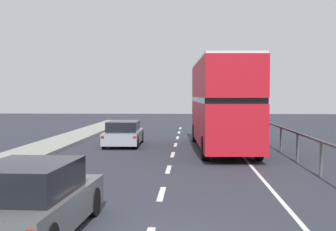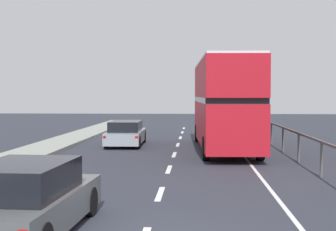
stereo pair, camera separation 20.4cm
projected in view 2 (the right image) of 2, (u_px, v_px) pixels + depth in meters
The scene contains 5 objects.
lane_paint_markings at pixel (222, 169), 17.67m from camera, with size 3.23×46.00×0.01m.
bridge_side_railing at pixel (309, 143), 17.59m from camera, with size 0.10×42.00×1.19m.
double_decker_bus_red at pixel (224, 102), 23.67m from camera, with size 2.86×10.95×4.35m.
hatchback_car_near at pixel (26, 200), 9.31m from camera, with size 2.01×4.47×1.42m.
sedan_car_ahead at pixel (126, 134), 25.82m from camera, with size 1.89×4.64×1.30m.
Camera 2 is at (0.97, -8.80, 2.69)m, focal length 52.06 mm.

